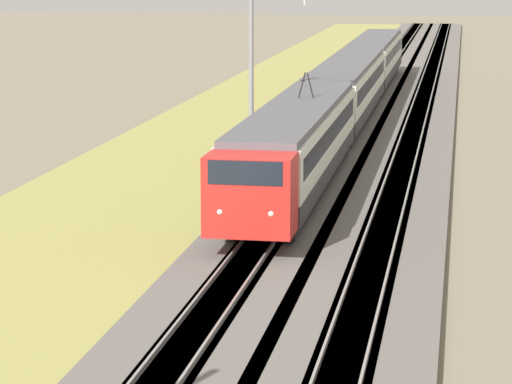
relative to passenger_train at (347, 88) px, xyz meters
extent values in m
cube|color=#605B56|center=(-11.90, 0.00, -2.12)|extent=(240.00, 4.40, 0.30)
cube|color=#605B56|center=(-11.90, -3.96, -2.12)|extent=(240.00, 4.40, 0.30)
cube|color=#4C4238|center=(-11.90, 0.00, -2.12)|extent=(240.00, 1.57, 0.30)
cube|color=gray|center=(-11.90, 0.53, -1.90)|extent=(240.00, 0.07, 0.15)
cube|color=gray|center=(-11.90, -0.53, -1.90)|extent=(240.00, 0.07, 0.15)
cube|color=#4C4238|center=(-11.90, -3.96, -2.12)|extent=(240.00, 1.57, 0.30)
cube|color=gray|center=(-11.90, -3.42, -1.90)|extent=(240.00, 0.07, 0.15)
cube|color=gray|center=(-11.90, -4.49, -1.90)|extent=(240.00, 0.07, 0.15)
cube|color=#99934C|center=(-11.90, 6.80, -2.21)|extent=(240.00, 10.03, 0.12)
cube|color=red|center=(-32.12, 0.00, 0.00)|extent=(1.86, 2.82, 2.55)
cube|color=black|center=(-32.40, 0.00, 0.85)|extent=(1.34, 2.35, 0.76)
sphere|color=#F2EAC6|center=(-33.00, 0.81, -0.41)|extent=(0.20, 0.20, 0.20)
sphere|color=#F2EAC6|center=(-33.00, -0.81, -0.41)|extent=(0.20, 0.20, 0.20)
cube|color=#2D2D33|center=(-21.39, 0.00, -0.92)|extent=(19.62, 2.94, 0.71)
cube|color=silver|center=(-21.39, 0.00, 0.36)|extent=(19.62, 2.94, 1.83)
cube|color=black|center=(-21.39, 0.00, 0.50)|extent=(18.05, 2.96, 0.77)
cube|color=#515156|center=(-21.39, 0.00, 1.40)|extent=(19.62, 2.70, 0.25)
cube|color=black|center=(-21.39, 0.00, -1.55)|extent=(18.64, 2.50, 0.55)
cylinder|color=black|center=(-29.40, 0.53, -1.39)|extent=(0.86, 0.12, 0.86)
cylinder|color=black|center=(-29.40, -0.53, -1.39)|extent=(0.86, 0.12, 0.86)
cube|color=#2D2D33|center=(-0.24, 0.00, -0.92)|extent=(21.48, 2.94, 0.71)
cube|color=silver|center=(-0.24, 0.00, 0.36)|extent=(21.48, 2.94, 1.83)
cube|color=black|center=(-0.24, 0.00, 0.50)|extent=(19.76, 2.96, 0.77)
cube|color=#515156|center=(-0.24, 0.00, 1.40)|extent=(21.48, 2.70, 0.25)
cube|color=black|center=(-0.24, 0.00, -1.55)|extent=(20.40, 2.50, 0.55)
cube|color=#2D2D33|center=(21.84, 0.00, -0.92)|extent=(21.48, 2.94, 0.71)
cube|color=silver|center=(21.84, 0.00, 0.36)|extent=(21.48, 2.94, 1.83)
cube|color=black|center=(21.84, 0.00, 0.50)|extent=(19.76, 2.96, 0.77)
cube|color=#515156|center=(21.84, 0.00, 1.40)|extent=(21.48, 2.70, 0.25)
cube|color=black|center=(21.84, 0.00, -1.55)|extent=(20.40, 2.50, 0.55)
cylinder|color=black|center=(-18.44, 0.17, 2.07)|extent=(0.06, 0.33, 1.08)
cylinder|color=black|center=(-18.44, -0.17, 2.07)|extent=(0.06, 0.33, 1.08)
cube|color=black|center=(-29.40, 0.00, -2.27)|extent=(0.10, 0.10, 0.00)
cylinder|color=slate|center=(-15.63, 2.85, 2.14)|extent=(0.22, 0.22, 8.83)
cylinder|color=#B2ADA8|center=(-15.63, 0.45, 5.45)|extent=(0.10, 0.10, 0.30)
camera|label=1|loc=(-69.18, -6.50, 7.38)|focal=85.00mm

